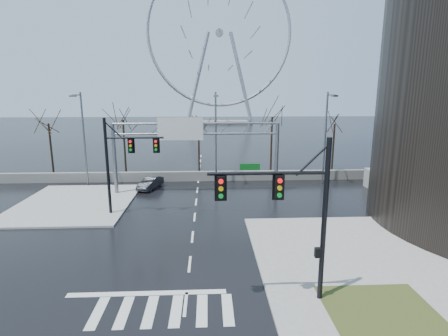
{
  "coord_description": "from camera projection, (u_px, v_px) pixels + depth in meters",
  "views": [
    {
      "loc": [
        1.15,
        -19.04,
        9.92
      ],
      "look_at": [
        2.42,
        8.31,
        4.0
      ],
      "focal_mm": 28.0,
      "sensor_mm": 36.0,
      "label": 1
    }
  ],
  "objects": [
    {
      "name": "signal_mast_near",
      "position": [
        296.0,
        206.0,
        15.89
      ],
      "size": [
        5.52,
        0.41,
        8.0
      ],
      "color": "black",
      "rests_on": "ground"
    },
    {
      "name": "sign_gantry",
      "position": [
        192.0,
        142.0,
        34.13
      ],
      "size": [
        16.36,
        0.4,
        7.6
      ],
      "color": "slate",
      "rests_on": "ground"
    },
    {
      "name": "sidewalk_far",
      "position": [
        75.0,
        203.0,
        31.84
      ],
      "size": [
        10.0,
        12.0,
        0.15
      ],
      "primitive_type": "cube",
      "color": "gray",
      "rests_on": "ground"
    },
    {
      "name": "car",
      "position": [
        150.0,
        183.0,
        36.72
      ],
      "size": [
        2.49,
        4.0,
        1.24
      ],
      "primitive_type": "imported",
      "rotation": [
        0.0,
        0.0,
        -0.34
      ],
      "color": "black",
      "rests_on": "ground"
    },
    {
      "name": "tree_right",
      "position": [
        272.0,
        124.0,
        42.67
      ],
      "size": [
        3.9,
        3.9,
        7.8
      ],
      "color": "black",
      "rests_on": "ground"
    },
    {
      "name": "tree_far_left",
      "position": [
        49.0,
        129.0,
        42.07
      ],
      "size": [
        3.5,
        3.5,
        7.0
      ],
      "color": "black",
      "rests_on": "ground"
    },
    {
      "name": "streetlight_right",
      "position": [
        327.0,
        131.0,
        37.76
      ],
      "size": [
        0.5,
        2.55,
        10.0
      ],
      "color": "slate",
      "rests_on": "ground"
    },
    {
      "name": "signal_mast_far",
      "position": [
        121.0,
        157.0,
        28.1
      ],
      "size": [
        4.72,
        0.41,
        8.0
      ],
      "color": "black",
      "rests_on": "ground"
    },
    {
      "name": "tree_center",
      "position": [
        199.0,
        132.0,
        43.46
      ],
      "size": [
        3.25,
        3.25,
        6.5
      ],
      "color": "black",
      "rests_on": "ground"
    },
    {
      "name": "ground",
      "position": [
        190.0,
        264.0,
        20.63
      ],
      "size": [
        260.0,
        260.0,
        0.0
      ],
      "primitive_type": "plane",
      "color": "black",
      "rests_on": "ground"
    },
    {
      "name": "streetlight_left",
      "position": [
        82.0,
        132.0,
        36.58
      ],
      "size": [
        0.5,
        2.55,
        10.0
      ],
      "color": "slate",
      "rests_on": "ground"
    },
    {
      "name": "barrier_wall",
      "position": [
        198.0,
        176.0,
        40.04
      ],
      "size": [
        52.0,
        0.5,
        1.1
      ],
      "primitive_type": "cube",
      "color": "slate",
      "rests_on": "ground"
    },
    {
      "name": "sidewalk_right_ext",
      "position": [
        343.0,
        245.0,
        23.02
      ],
      "size": [
        12.0,
        10.0,
        0.15
      ],
      "primitive_type": "cube",
      "color": "gray",
      "rests_on": "ground"
    },
    {
      "name": "grass_strip",
      "position": [
        379.0,
        308.0,
        16.13
      ],
      "size": [
        5.0,
        4.0,
        0.02
      ],
      "primitive_type": "cube",
      "color": "#323E19",
      "rests_on": "sidewalk_near"
    },
    {
      "name": "ferris_wheel",
      "position": [
        219.0,
        39.0,
        108.09
      ],
      "size": [
        45.0,
        6.0,
        50.91
      ],
      "color": "gray",
      "rests_on": "ground"
    },
    {
      "name": "tree_left",
      "position": [
        123.0,
        126.0,
        41.91
      ],
      "size": [
        3.75,
        3.75,
        7.5
      ],
      "color": "black",
      "rests_on": "ground"
    },
    {
      "name": "streetlight_mid",
      "position": [
        216.0,
        131.0,
        37.21
      ],
      "size": [
        0.5,
        2.55,
        10.0
      ],
      "color": "slate",
      "rests_on": "ground"
    },
    {
      "name": "tree_far_right",
      "position": [
        334.0,
        129.0,
        43.69
      ],
      "size": [
        3.4,
        3.4,
        6.8
      ],
      "color": "black",
      "rests_on": "ground"
    }
  ]
}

